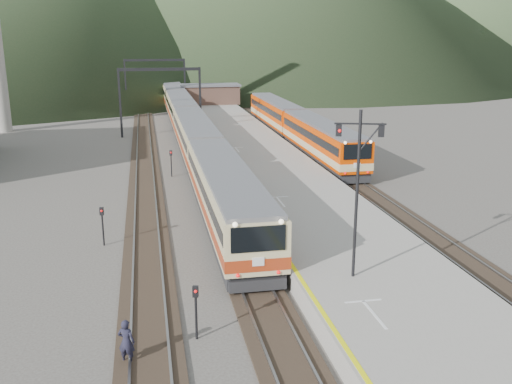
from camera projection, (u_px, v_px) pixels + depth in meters
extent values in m
cube|color=black|center=(198.00, 161.00, 54.26)|extent=(2.60, 200.00, 0.12)
cube|color=slate|center=(190.00, 160.00, 54.10)|extent=(0.10, 200.00, 0.14)
cube|color=slate|center=(205.00, 160.00, 54.37)|extent=(0.10, 200.00, 0.14)
cube|color=black|center=(145.00, 163.00, 53.34)|extent=(2.60, 200.00, 0.12)
cube|color=slate|center=(137.00, 162.00, 53.18)|extent=(0.10, 200.00, 0.14)
cube|color=slate|center=(152.00, 162.00, 53.45)|extent=(0.10, 200.00, 0.14)
cube|color=black|center=(314.00, 156.00, 56.38)|extent=(2.60, 200.00, 0.12)
cube|color=slate|center=(307.00, 156.00, 56.22)|extent=(0.10, 200.00, 0.14)
cube|color=slate|center=(321.00, 155.00, 56.49)|extent=(0.10, 200.00, 0.14)
cube|color=gray|center=(260.00, 158.00, 53.29)|extent=(8.00, 100.00, 1.00)
cube|color=black|center=(120.00, 103.00, 66.02)|extent=(0.25, 0.25, 8.00)
cube|color=black|center=(200.00, 101.00, 67.73)|extent=(0.25, 0.25, 8.00)
cube|color=black|center=(159.00, 69.00, 65.86)|extent=(9.30, 0.22, 0.35)
cube|color=black|center=(126.00, 85.00, 89.67)|extent=(0.25, 0.25, 8.00)
cube|color=black|center=(185.00, 84.00, 91.38)|extent=(0.25, 0.25, 8.00)
cube|color=black|center=(154.00, 60.00, 89.51)|extent=(9.30, 0.22, 0.35)
cube|color=#50372C|center=(210.00, 95.00, 90.61)|extent=(9.00, 4.00, 2.80)
cube|color=slate|center=(210.00, 85.00, 90.20)|extent=(9.40, 4.40, 0.30)
cone|color=#344B2B|center=(430.00, 0.00, 228.67)|extent=(160.00, 160.00, 50.00)
cube|color=tan|center=(226.00, 193.00, 35.59)|extent=(3.08, 20.68, 3.76)
cube|color=tan|center=(195.00, 136.00, 55.63)|extent=(3.08, 20.68, 3.76)
cube|color=tan|center=(181.00, 109.00, 75.67)|extent=(3.08, 20.68, 3.76)
cube|color=tan|center=(173.00, 94.00, 95.71)|extent=(3.08, 20.68, 3.76)
cube|color=#D83C00|center=(321.00, 141.00, 53.79)|extent=(2.80, 18.84, 3.42)
cube|color=#D83C00|center=(276.00, 114.00, 72.09)|extent=(2.80, 18.84, 3.42)
cylinder|color=black|center=(357.00, 196.00, 25.14)|extent=(0.14, 0.14, 7.62)
cube|color=black|center=(360.00, 124.00, 24.28)|extent=(2.12, 0.72, 0.07)
cube|color=black|center=(339.00, 130.00, 24.45)|extent=(0.29, 0.25, 0.50)
cube|color=black|center=(381.00, 131.00, 24.27)|extent=(0.29, 0.25, 0.50)
cylinder|color=black|center=(196.00, 316.00, 22.44)|extent=(0.10, 0.10, 2.00)
cube|color=black|center=(195.00, 292.00, 22.15)|extent=(0.26, 0.21, 0.45)
cylinder|color=black|center=(171.00, 165.00, 48.33)|extent=(0.10, 0.10, 2.00)
cube|color=black|center=(171.00, 153.00, 48.05)|extent=(0.26, 0.22, 0.45)
cylinder|color=black|center=(103.00, 229.00, 32.49)|extent=(0.10, 0.10, 2.00)
cube|color=black|center=(102.00, 211.00, 32.20)|extent=(0.24, 0.19, 0.45)
imported|color=black|center=(126.00, 342.00, 20.79)|extent=(0.75, 0.64, 1.76)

